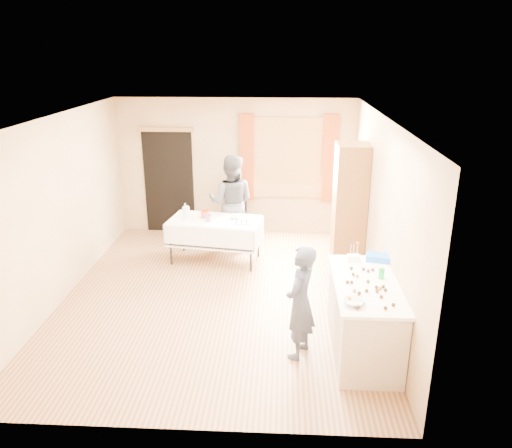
# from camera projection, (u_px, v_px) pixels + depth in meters

# --- Properties ---
(floor) EXTENTS (4.50, 5.50, 0.02)m
(floor) POSITION_uv_depth(u_px,v_px,m) (220.00, 296.00, 7.38)
(floor) COLOR #9E7047
(floor) RESTS_ON ground
(ceiling) EXTENTS (4.50, 5.50, 0.02)m
(ceiling) POSITION_uv_depth(u_px,v_px,m) (215.00, 117.00, 6.50)
(ceiling) COLOR white
(ceiling) RESTS_ON floor
(wall_back) EXTENTS (4.50, 0.02, 2.60)m
(wall_back) POSITION_uv_depth(u_px,v_px,m) (236.00, 167.00, 9.54)
(wall_back) COLOR tan
(wall_back) RESTS_ON floor
(wall_front) EXTENTS (4.50, 0.02, 2.60)m
(wall_front) POSITION_uv_depth(u_px,v_px,m) (178.00, 311.00, 4.34)
(wall_front) COLOR tan
(wall_front) RESTS_ON floor
(wall_left) EXTENTS (0.02, 5.50, 2.60)m
(wall_left) POSITION_uv_depth(u_px,v_px,m) (59.00, 209.00, 7.05)
(wall_left) COLOR tan
(wall_left) RESTS_ON floor
(wall_right) EXTENTS (0.02, 5.50, 2.60)m
(wall_right) POSITION_uv_depth(u_px,v_px,m) (381.00, 215.00, 6.83)
(wall_right) COLOR tan
(wall_right) RESTS_ON floor
(window_frame) EXTENTS (1.32, 0.06, 1.52)m
(window_frame) POSITION_uv_depth(u_px,v_px,m) (288.00, 158.00, 9.38)
(window_frame) COLOR olive
(window_frame) RESTS_ON wall_back
(window_pane) EXTENTS (1.20, 0.02, 1.40)m
(window_pane) POSITION_uv_depth(u_px,v_px,m) (288.00, 158.00, 9.37)
(window_pane) COLOR white
(window_pane) RESTS_ON wall_back
(curtain_left) EXTENTS (0.28, 0.06, 1.65)m
(curtain_left) POSITION_uv_depth(u_px,v_px,m) (247.00, 158.00, 9.38)
(curtain_left) COLOR #8B3714
(curtain_left) RESTS_ON wall_back
(curtain_right) EXTENTS (0.28, 0.06, 1.65)m
(curtain_right) POSITION_uv_depth(u_px,v_px,m) (330.00, 159.00, 9.30)
(curtain_right) COLOR #8B3714
(curtain_right) RESTS_ON wall_back
(doorway) EXTENTS (0.95, 0.04, 2.00)m
(doorway) POSITION_uv_depth(u_px,v_px,m) (169.00, 182.00, 9.68)
(doorway) COLOR black
(doorway) RESTS_ON floor
(door_lintel) EXTENTS (1.05, 0.06, 0.08)m
(door_lintel) POSITION_uv_depth(u_px,v_px,m) (165.00, 129.00, 9.31)
(door_lintel) COLOR olive
(door_lintel) RESTS_ON wall_back
(cabinet) EXTENTS (0.50, 0.60, 2.05)m
(cabinet) POSITION_uv_depth(u_px,v_px,m) (349.00, 207.00, 8.07)
(cabinet) COLOR brown
(cabinet) RESTS_ON floor
(counter) EXTENTS (0.76, 1.59, 0.91)m
(counter) POSITION_uv_depth(u_px,v_px,m) (364.00, 317.00, 5.90)
(counter) COLOR beige
(counter) RESTS_ON floor
(party_table) EXTENTS (1.63, 1.01, 0.75)m
(party_table) POSITION_uv_depth(u_px,v_px,m) (215.00, 236.00, 8.44)
(party_table) COLOR black
(party_table) RESTS_ON floor
(chair) EXTENTS (0.51, 0.51, 1.08)m
(chair) POSITION_uv_depth(u_px,v_px,m) (234.00, 222.00, 9.50)
(chair) COLOR black
(chair) RESTS_ON floor
(girl) EXTENTS (0.74, 0.69, 1.39)m
(girl) POSITION_uv_depth(u_px,v_px,m) (300.00, 302.00, 5.74)
(girl) COLOR #2B324A
(girl) RESTS_ON floor
(woman) EXTENTS (0.95, 0.80, 1.71)m
(woman) POSITION_uv_depth(u_px,v_px,m) (231.00, 202.00, 8.90)
(woman) COLOR black
(woman) RESTS_ON floor
(soda_can) EXTENTS (0.07, 0.07, 0.12)m
(soda_can) POSITION_uv_depth(u_px,v_px,m) (382.00, 274.00, 5.82)
(soda_can) COLOR #118A2F
(soda_can) RESTS_ON counter
(mixing_bowl) EXTENTS (0.35, 0.35, 0.05)m
(mixing_bowl) POSITION_uv_depth(u_px,v_px,m) (353.00, 302.00, 5.24)
(mixing_bowl) COLOR white
(mixing_bowl) RESTS_ON counter
(foam_block) EXTENTS (0.15, 0.10, 0.08)m
(foam_block) POSITION_uv_depth(u_px,v_px,m) (353.00, 258.00, 6.30)
(foam_block) COLOR white
(foam_block) RESTS_ON counter
(blue_basket) EXTENTS (0.34, 0.26, 0.08)m
(blue_basket) POSITION_uv_depth(u_px,v_px,m) (378.00, 258.00, 6.32)
(blue_basket) COLOR blue
(blue_basket) RESTS_ON counter
(pitcher) EXTENTS (0.11, 0.11, 0.22)m
(pitcher) POSITION_uv_depth(u_px,v_px,m) (187.00, 214.00, 8.27)
(pitcher) COLOR silver
(pitcher) RESTS_ON party_table
(cup_red) EXTENTS (0.21, 0.21, 0.12)m
(cup_red) POSITION_uv_depth(u_px,v_px,m) (205.00, 214.00, 8.41)
(cup_red) COLOR red
(cup_red) RESTS_ON party_table
(cup_rainbow) EXTENTS (0.16, 0.16, 0.11)m
(cup_rainbow) POSITION_uv_depth(u_px,v_px,m) (208.00, 218.00, 8.22)
(cup_rainbow) COLOR red
(cup_rainbow) RESTS_ON party_table
(small_bowl) EXTENTS (0.17, 0.17, 0.05)m
(small_bowl) POSITION_uv_depth(u_px,v_px,m) (235.00, 217.00, 8.36)
(small_bowl) COLOR white
(small_bowl) RESTS_ON party_table
(pastry_tray) EXTENTS (0.28, 0.20, 0.02)m
(pastry_tray) POSITION_uv_depth(u_px,v_px,m) (242.00, 222.00, 8.16)
(pastry_tray) COLOR white
(pastry_tray) RESTS_ON party_table
(bottle) EXTENTS (0.09, 0.09, 0.18)m
(bottle) POSITION_uv_depth(u_px,v_px,m) (185.00, 209.00, 8.59)
(bottle) COLOR white
(bottle) RESTS_ON party_table
(cake_balls) EXTENTS (0.49, 1.03, 0.04)m
(cake_balls) POSITION_uv_depth(u_px,v_px,m) (367.00, 288.00, 5.57)
(cake_balls) COLOR #3F2314
(cake_balls) RESTS_ON counter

